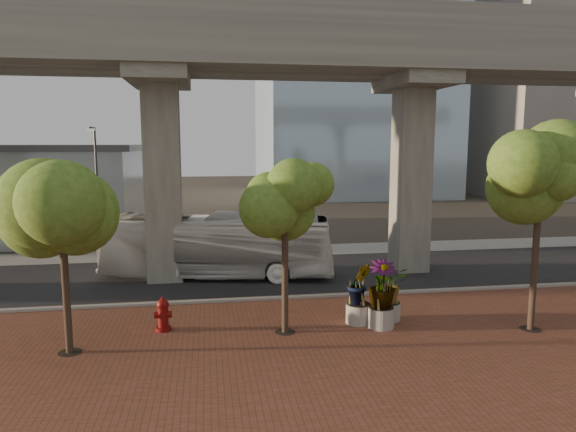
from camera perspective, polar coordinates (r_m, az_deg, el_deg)
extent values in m
plane|color=#332E25|center=(23.41, 1.21, -7.77)|extent=(160.00, 160.00, 0.00)
cube|color=brown|center=(16.03, 6.45, -15.34)|extent=(70.00, 13.00, 0.06)
cube|color=black|center=(25.31, 0.41, -6.51)|extent=(90.00, 8.00, 0.04)
cube|color=gray|center=(21.51, 2.16, -8.99)|extent=(70.00, 0.25, 0.16)
cube|color=gray|center=(30.60, -1.28, -3.93)|extent=(90.00, 3.00, 0.06)
cube|color=#99968B|center=(23.29, 1.11, 18.23)|extent=(72.00, 2.40, 1.80)
cube|color=#99968B|center=(26.40, -0.16, 17.02)|extent=(72.00, 2.40, 1.80)
cube|color=#99968B|center=(22.53, 1.65, 22.23)|extent=(72.00, 0.12, 1.00)
cube|color=#99968B|center=(27.72, -0.53, 19.53)|extent=(72.00, 0.12, 1.00)
cube|color=#9B948B|center=(71.97, 27.37, 11.64)|extent=(18.00, 16.00, 24.00)
imported|color=silver|center=(24.75, -7.74, -3.33)|extent=(11.27, 4.73, 3.06)
cylinder|color=#690C0B|center=(18.42, -13.65, -12.06)|extent=(0.53, 0.53, 0.12)
cylinder|color=#690C0B|center=(18.28, -13.70, -10.82)|extent=(0.35, 0.35, 0.85)
sphere|color=#690C0B|center=(18.15, -13.74, -9.55)|extent=(0.41, 0.41, 0.41)
cylinder|color=#690C0B|center=(18.10, -13.76, -8.98)|extent=(0.12, 0.12, 0.15)
cylinder|color=#690C0B|center=(18.26, -13.71, -10.60)|extent=(0.58, 0.23, 0.23)
cylinder|color=gray|center=(19.21, 11.16, -10.33)|extent=(0.81, 0.81, 0.63)
imported|color=#386019|center=(18.92, 11.24, -7.47)|extent=(1.81, 1.81, 1.36)
cylinder|color=gray|center=(18.39, 10.29, -11.02)|extent=(0.91, 0.91, 0.71)
imported|color=#386019|center=(18.04, 10.38, -7.45)|extent=(2.22, 2.22, 1.67)
cylinder|color=#B0AB9F|center=(18.67, 7.83, -10.69)|extent=(0.90, 0.90, 0.70)
imported|color=#386019|center=(18.35, 7.90, -7.45)|extent=(1.99, 1.99, 1.49)
cylinder|color=#3F3024|center=(16.98, -23.39, -8.46)|extent=(0.22, 0.22, 3.38)
cylinder|color=black|center=(17.52, -23.07, -13.75)|extent=(0.70, 0.70, 0.01)
cylinder|color=#3F3024|center=(17.26, -0.33, -7.28)|extent=(0.22, 0.22, 3.52)
cylinder|color=black|center=(17.80, -0.33, -12.74)|extent=(0.70, 0.70, 0.01)
cylinder|color=#3F3024|center=(19.30, 25.69, -5.33)|extent=(0.22, 0.22, 4.25)
cylinder|color=black|center=(19.87, 25.31, -11.29)|extent=(0.70, 0.70, 0.01)
cylinder|color=#323238|center=(29.78, -20.38, 2.21)|extent=(0.12, 0.12, 7.14)
cube|color=#323238|center=(29.23, -20.90, 9.10)|extent=(0.13, 0.89, 0.13)
cube|color=silver|center=(28.79, -21.08, 8.94)|extent=(0.36, 0.18, 0.11)
cylinder|color=#323238|center=(31.86, 11.97, 3.70)|extent=(0.14, 0.14, 8.04)
cube|color=#323238|center=(31.35, 12.52, 10.97)|extent=(0.15, 1.00, 0.15)
cube|color=silver|center=(30.88, 12.86, 10.82)|extent=(0.40, 0.20, 0.12)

